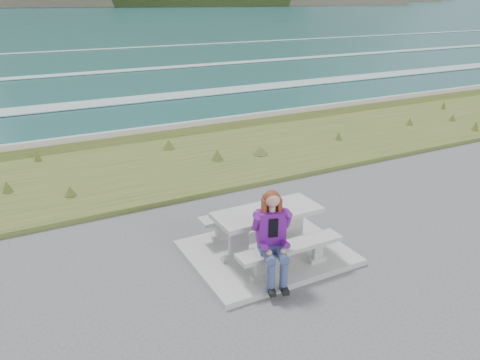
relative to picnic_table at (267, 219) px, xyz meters
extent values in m
cube|color=#A0A09B|center=(0.00, 0.00, -0.63)|extent=(2.60, 2.10, 0.10)
cube|color=#A0A09B|center=(-0.54, 0.00, -0.54)|extent=(0.62, 0.12, 0.08)
cube|color=#A0A09B|center=(-0.54, 0.00, -0.25)|extent=(0.34, 0.09, 0.51)
cube|color=#A0A09B|center=(-0.54, 0.00, 0.05)|extent=(0.62, 0.12, 0.08)
cube|color=#A0A09B|center=(0.54, 0.00, -0.54)|extent=(0.62, 0.12, 0.08)
cube|color=#A0A09B|center=(0.54, 0.00, -0.25)|extent=(0.34, 0.09, 0.51)
cube|color=#A0A09B|center=(0.54, 0.00, 0.05)|extent=(0.62, 0.12, 0.08)
cube|color=#A0A09B|center=(0.00, 0.00, 0.13)|extent=(1.80, 0.75, 0.08)
cube|color=#A0A09B|center=(-0.54, -0.70, -0.54)|extent=(0.30, 0.12, 0.08)
cube|color=#A0A09B|center=(-0.54, -0.70, -0.39)|extent=(0.17, 0.09, 0.22)
cube|color=#A0A09B|center=(-0.54, -0.70, -0.24)|extent=(0.30, 0.12, 0.08)
cube|color=#A0A09B|center=(0.54, -0.70, -0.54)|extent=(0.30, 0.12, 0.08)
cube|color=#A0A09B|center=(0.54, -0.70, -0.39)|extent=(0.17, 0.09, 0.22)
cube|color=#A0A09B|center=(0.54, -0.70, -0.24)|extent=(0.30, 0.12, 0.08)
cube|color=#A0A09B|center=(0.00, -0.70, -0.17)|extent=(1.80, 0.35, 0.07)
cube|color=#A0A09B|center=(-0.54, 0.70, -0.54)|extent=(0.30, 0.12, 0.08)
cube|color=#A0A09B|center=(-0.54, 0.70, -0.39)|extent=(0.17, 0.09, 0.22)
cube|color=#A0A09B|center=(-0.54, 0.70, -0.24)|extent=(0.30, 0.12, 0.08)
cube|color=#A0A09B|center=(0.54, 0.70, -0.54)|extent=(0.30, 0.12, 0.08)
cube|color=#A0A09B|center=(0.54, 0.70, -0.39)|extent=(0.17, 0.09, 0.22)
cube|color=#A0A09B|center=(0.54, 0.70, -0.24)|extent=(0.30, 0.12, 0.08)
cube|color=#A0A09B|center=(0.00, 0.70, -0.17)|extent=(1.80, 0.35, 0.07)
cube|color=#36481B|center=(0.00, 5.00, -0.68)|extent=(160.00, 4.50, 0.22)
cube|color=#655D4C|center=(0.00, 7.90, -0.68)|extent=(160.00, 0.80, 2.20)
cube|color=#B4C2C2|center=(0.00, 14.00, -2.42)|extent=(220.00, 3.00, 0.06)
cube|color=#B4C2C2|center=(0.00, 22.00, -2.42)|extent=(220.00, 2.00, 0.06)
cube|color=#B4C2C2|center=(0.00, 34.00, -2.42)|extent=(220.00, 1.40, 0.06)
cube|color=#B4C2C2|center=(0.00, 52.00, -2.42)|extent=(220.00, 1.00, 0.06)
cube|color=navy|center=(-0.42, -0.91, -0.30)|extent=(0.56, 0.79, 0.57)
cube|color=#621284|center=(-0.35, -0.68, 0.25)|extent=(0.46, 0.35, 0.53)
sphere|color=tan|center=(-0.35, -0.70, 0.71)|extent=(0.23, 0.23, 0.23)
sphere|color=#5C2615|center=(-0.35, -0.68, 0.72)|extent=(0.25, 0.25, 0.25)
camera|label=1|loc=(-3.67, -5.97, 3.47)|focal=35.00mm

